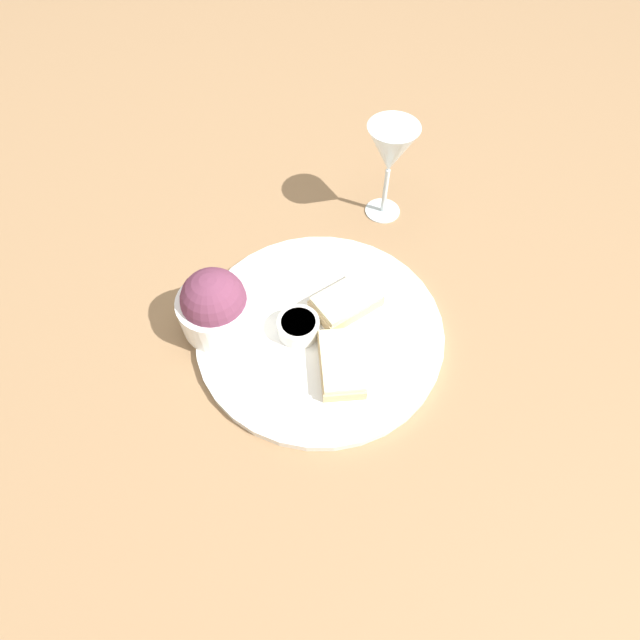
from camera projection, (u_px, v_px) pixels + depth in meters
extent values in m
plane|color=#93704C|center=(320.00, 333.00, 0.73)|extent=(4.00, 4.00, 0.00)
cylinder|color=white|center=(320.00, 330.00, 0.73)|extent=(0.36, 0.36, 0.01)
cylinder|color=white|center=(217.00, 312.00, 0.70)|extent=(0.11, 0.11, 0.06)
sphere|color=#6B334C|center=(214.00, 300.00, 0.68)|extent=(0.09, 0.09, 0.09)
cylinder|color=white|center=(299.00, 327.00, 0.71)|extent=(0.06, 0.06, 0.03)
cylinder|color=tan|center=(298.00, 323.00, 0.70)|extent=(0.05, 0.05, 0.01)
cube|color=#D1B27F|center=(346.00, 303.00, 0.74)|extent=(0.11, 0.10, 0.02)
cube|color=beige|center=(346.00, 298.00, 0.72)|extent=(0.11, 0.09, 0.01)
cube|color=#D1B27F|center=(341.00, 365.00, 0.68)|extent=(0.12, 0.10, 0.02)
cube|color=beige|center=(341.00, 360.00, 0.67)|extent=(0.11, 0.10, 0.01)
cylinder|color=silver|center=(382.00, 210.00, 0.87)|extent=(0.06, 0.06, 0.01)
cylinder|color=silver|center=(385.00, 190.00, 0.83)|extent=(0.01, 0.01, 0.08)
cone|color=silver|center=(391.00, 149.00, 0.77)|extent=(0.08, 0.08, 0.08)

